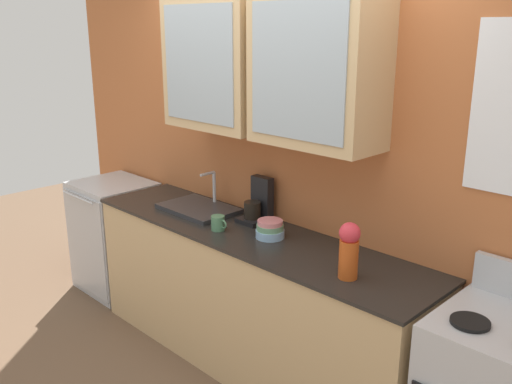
# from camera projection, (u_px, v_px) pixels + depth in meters

# --- Properties ---
(ground_plane) EXTENTS (10.00, 10.00, 0.00)m
(ground_plane) POSITION_uv_depth(u_px,v_px,m) (250.00, 362.00, 3.71)
(ground_plane) COLOR brown
(back_wall_unit) EXTENTS (4.62, 0.45, 2.88)m
(back_wall_unit) POSITION_uv_depth(u_px,v_px,m) (283.00, 125.00, 3.46)
(back_wall_unit) COLOR #B76638
(back_wall_unit) RESTS_ON ground_plane
(counter) EXTENTS (2.51, 0.60, 0.92)m
(counter) POSITION_uv_depth(u_px,v_px,m) (249.00, 299.00, 3.57)
(counter) COLOR tan
(counter) RESTS_ON ground_plane
(sink_faucet) EXTENTS (0.53, 0.36, 0.26)m
(sink_faucet) POSITION_uv_depth(u_px,v_px,m) (199.00, 208.00, 3.84)
(sink_faucet) COLOR #2D2D30
(sink_faucet) RESTS_ON counter
(bowl_stack) EXTENTS (0.17, 0.17, 0.11)m
(bowl_stack) POSITION_uv_depth(u_px,v_px,m) (270.00, 229.00, 3.34)
(bowl_stack) COLOR #8CB7E0
(bowl_stack) RESTS_ON counter
(vase) EXTENTS (0.11, 0.11, 0.30)m
(vase) POSITION_uv_depth(u_px,v_px,m) (349.00, 249.00, 2.78)
(vase) COLOR #BF4C19
(vase) RESTS_ON counter
(cup_near_sink) EXTENTS (0.12, 0.09, 0.09)m
(cup_near_sink) POSITION_uv_depth(u_px,v_px,m) (218.00, 223.00, 3.46)
(cup_near_sink) COLOR #4C7F59
(cup_near_sink) RESTS_ON counter
(dishwasher) EXTENTS (0.60, 0.59, 0.92)m
(dishwasher) POSITION_uv_depth(u_px,v_px,m) (115.00, 236.00, 4.65)
(dishwasher) COLOR silver
(dishwasher) RESTS_ON ground_plane
(coffee_maker) EXTENTS (0.17, 0.20, 0.29)m
(coffee_maker) POSITION_uv_depth(u_px,v_px,m) (258.00, 205.00, 3.61)
(coffee_maker) COLOR black
(coffee_maker) RESTS_ON counter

